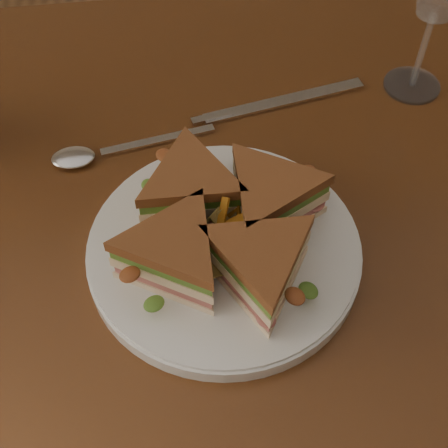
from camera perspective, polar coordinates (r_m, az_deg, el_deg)
The scene contains 6 objects.
table at distance 0.72m, azimuth -1.82°, elevation -4.29°, with size 1.20×0.80×0.75m.
plate at distance 0.60m, azimuth -0.00°, elevation -2.42°, with size 0.26×0.26×0.02m, color white.
sandwich_wedges at distance 0.57m, azimuth -0.00°, elevation -0.30°, with size 0.25×0.25×0.06m.
crisps_mound at distance 0.57m, azimuth -0.00°, elevation -0.54°, with size 0.09×0.09×0.05m, color #B26616, non-canonical shape.
spoon at distance 0.70m, azimuth -11.77°, elevation 6.30°, with size 0.18×0.05×0.01m.
knife at distance 0.75m, azimuth 4.50°, elevation 10.86°, with size 0.21×0.06×0.00m.
Camera 1 is at (-0.03, -0.39, 1.25)m, focal length 50.00 mm.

